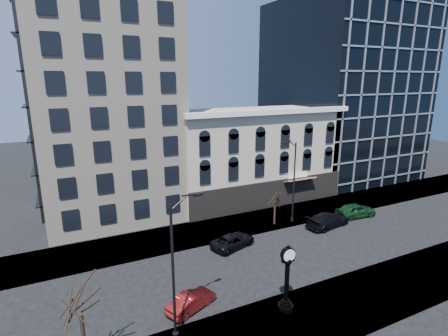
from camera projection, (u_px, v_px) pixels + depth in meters
ground at (223, 271)px, 29.95m from camera, size 160.00×160.00×0.00m
sidewalk_far at (190, 234)px, 36.90m from camera, size 160.00×6.00×0.12m
sidewalk_near at (276, 329)px, 22.97m from camera, size 160.00×6.00×0.12m
cream_tower at (101, 48)px, 38.99m from camera, size 15.90×15.40×42.50m
victorian_row at (252, 155)px, 47.39m from camera, size 22.60×11.19×12.50m
glass_office at (341, 91)px, 58.25m from camera, size 20.00×20.15×28.00m
street_clock at (287, 280)px, 24.35m from camera, size 1.12×1.12×4.96m
street_lamp_near at (182, 230)px, 20.67m from camera, size 2.44×0.80×9.53m
street_lamp_far at (291, 160)px, 37.84m from camera, size 2.48×0.83×9.72m
bare_tree_near at (79, 299)px, 17.68m from camera, size 3.92×3.92×6.72m
bare_tree_far at (275, 196)px, 38.57m from camera, size 2.54×2.54×4.37m
car_near_b at (191, 301)px, 24.86m from camera, size 4.11×2.81×1.28m
car_far_a at (233, 241)px, 34.11m from camera, size 5.17×3.50×1.32m
car_far_b at (328, 220)px, 38.80m from camera, size 5.78×3.07×1.60m
car_far_c at (356, 210)px, 41.48m from camera, size 5.09×2.40×1.68m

